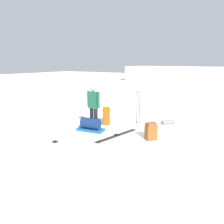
{
  "coord_description": "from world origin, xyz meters",
  "views": [
    {
      "loc": [
        4.19,
        -6.74,
        2.5
      ],
      "look_at": [
        0.0,
        0.0,
        0.7
      ],
      "focal_mm": 35.23,
      "sensor_mm": 36.0,
      "label": 1
    }
  ],
  "objects_px": {
    "backpack_bright": "(151,131)",
    "gear_sled": "(91,125)",
    "ski_pair_far": "(55,142)",
    "ski_poles_planted_near": "(138,106)",
    "backpack_large_dark": "(106,116)",
    "sleeping_mat_rolled": "(168,122)",
    "ski_pair_near": "(117,135)",
    "skier_standing": "(94,105)"
  },
  "relations": [
    {
      "from": "ski_pair_far",
      "to": "ski_poles_planted_near",
      "type": "bearing_deg",
      "value": 69.63
    },
    {
      "from": "ski_pair_near",
      "to": "ski_poles_planted_near",
      "type": "bearing_deg",
      "value": 91.77
    },
    {
      "from": "backpack_large_dark",
      "to": "sleeping_mat_rolled",
      "type": "height_order",
      "value": "backpack_large_dark"
    },
    {
      "from": "ski_pair_far",
      "to": "backpack_large_dark",
      "type": "height_order",
      "value": "backpack_large_dark"
    },
    {
      "from": "ski_pair_far",
      "to": "backpack_bright",
      "type": "height_order",
      "value": "backpack_bright"
    },
    {
      "from": "ski_pair_near",
      "to": "ski_poles_planted_near",
      "type": "relative_size",
      "value": 1.43
    },
    {
      "from": "ski_pair_far",
      "to": "backpack_bright",
      "type": "relative_size",
      "value": 3.07
    },
    {
      "from": "backpack_large_dark",
      "to": "ski_pair_far",
      "type": "bearing_deg",
      "value": -94.9
    },
    {
      "from": "ski_poles_planted_near",
      "to": "backpack_bright",
      "type": "bearing_deg",
      "value": -52.32
    },
    {
      "from": "backpack_bright",
      "to": "backpack_large_dark",
      "type": "bearing_deg",
      "value": 161.35
    },
    {
      "from": "skier_standing",
      "to": "sleeping_mat_rolled",
      "type": "distance_m",
      "value": 3.23
    },
    {
      "from": "skier_standing",
      "to": "ski_poles_planted_near",
      "type": "height_order",
      "value": "skier_standing"
    },
    {
      "from": "sleeping_mat_rolled",
      "to": "gear_sled",
      "type": "bearing_deg",
      "value": -132.1
    },
    {
      "from": "skier_standing",
      "to": "ski_poles_planted_near",
      "type": "distance_m",
      "value": 1.99
    },
    {
      "from": "ski_pair_far",
      "to": "backpack_bright",
      "type": "bearing_deg",
      "value": 37.08
    },
    {
      "from": "ski_pair_far",
      "to": "sleeping_mat_rolled",
      "type": "relative_size",
      "value": 3.25
    },
    {
      "from": "ski_pair_near",
      "to": "backpack_bright",
      "type": "bearing_deg",
      "value": 12.5
    },
    {
      "from": "backpack_large_dark",
      "to": "backpack_bright",
      "type": "height_order",
      "value": "backpack_large_dark"
    },
    {
      "from": "ski_pair_far",
      "to": "ski_poles_planted_near",
      "type": "relative_size",
      "value": 1.3
    },
    {
      "from": "ski_pair_far",
      "to": "sleeping_mat_rolled",
      "type": "bearing_deg",
      "value": 59.23
    },
    {
      "from": "gear_sled",
      "to": "backpack_large_dark",
      "type": "bearing_deg",
      "value": 89.1
    },
    {
      "from": "skier_standing",
      "to": "ski_pair_near",
      "type": "distance_m",
      "value": 1.43
    },
    {
      "from": "backpack_large_dark",
      "to": "backpack_bright",
      "type": "distance_m",
      "value": 2.38
    },
    {
      "from": "gear_sled",
      "to": "sleeping_mat_rolled",
      "type": "height_order",
      "value": "gear_sled"
    },
    {
      "from": "backpack_large_dark",
      "to": "backpack_bright",
      "type": "relative_size",
      "value": 1.21
    },
    {
      "from": "ski_poles_planted_near",
      "to": "backpack_large_dark",
      "type": "bearing_deg",
      "value": -142.7
    },
    {
      "from": "ski_pair_far",
      "to": "gear_sled",
      "type": "distance_m",
      "value": 1.62
    },
    {
      "from": "skier_standing",
      "to": "sleeping_mat_rolled",
      "type": "relative_size",
      "value": 3.09
    },
    {
      "from": "ski_poles_planted_near",
      "to": "gear_sled",
      "type": "height_order",
      "value": "ski_poles_planted_near"
    },
    {
      "from": "gear_sled",
      "to": "sleeping_mat_rolled",
      "type": "bearing_deg",
      "value": 47.9
    },
    {
      "from": "backpack_bright",
      "to": "gear_sled",
      "type": "distance_m",
      "value": 2.28
    },
    {
      "from": "backpack_bright",
      "to": "gear_sled",
      "type": "relative_size",
      "value": 0.55
    },
    {
      "from": "backpack_large_dark",
      "to": "ski_poles_planted_near",
      "type": "xyz_separation_m",
      "value": [
        1.05,
        0.8,
        0.41
      ]
    },
    {
      "from": "ski_pair_near",
      "to": "backpack_bright",
      "type": "height_order",
      "value": "backpack_bright"
    },
    {
      "from": "skier_standing",
      "to": "ski_poles_planted_near",
      "type": "relative_size",
      "value": 1.24
    },
    {
      "from": "backpack_bright",
      "to": "sleeping_mat_rolled",
      "type": "distance_m",
      "value": 2.14
    },
    {
      "from": "skier_standing",
      "to": "backpack_bright",
      "type": "xyz_separation_m",
      "value": [
        2.22,
        0.14,
        -0.67
      ]
    },
    {
      "from": "ski_pair_far",
      "to": "backpack_large_dark",
      "type": "xyz_separation_m",
      "value": [
        0.23,
        2.63,
        0.33
      ]
    },
    {
      "from": "gear_sled",
      "to": "ski_pair_near",
      "type": "bearing_deg",
      "value": 0.97
    },
    {
      "from": "skier_standing",
      "to": "ski_pair_far",
      "type": "bearing_deg",
      "value": -98.33
    },
    {
      "from": "ski_pair_near",
      "to": "gear_sled",
      "type": "bearing_deg",
      "value": -179.03
    },
    {
      "from": "backpack_large_dark",
      "to": "sleeping_mat_rolled",
      "type": "distance_m",
      "value": 2.57
    }
  ]
}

